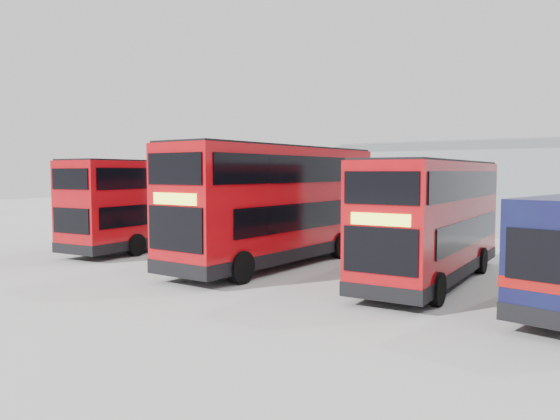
% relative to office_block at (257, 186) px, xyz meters
% --- Properties ---
extents(ground_plane, '(120.00, 120.00, 0.00)m').
position_rel_office_block_xyz_m(ground_plane, '(14.00, -17.99, -2.58)').
color(ground_plane, '#AEADA8').
rests_on(ground_plane, ground).
extents(office_block, '(12.30, 8.32, 5.12)m').
position_rel_office_block_xyz_m(office_block, '(0.00, 0.00, 0.00)').
color(office_block, navy).
rests_on(office_block, ground).
extents(double_decker_left, '(3.31, 10.29, 4.28)m').
position_rel_office_block_xyz_m(double_decker_left, '(6.40, -17.17, -0.45)').
color(double_decker_left, '#AF0A10').
rests_on(double_decker_left, ground).
extents(double_decker_centre, '(3.09, 11.33, 4.76)m').
position_rel_office_block_xyz_m(double_decker_centre, '(14.19, -17.83, -0.21)').
color(double_decker_centre, '#AF0A10').
rests_on(double_decker_centre, ground).
extents(double_decker_right, '(2.79, 9.82, 4.11)m').
position_rel_office_block_xyz_m(double_decker_right, '(20.51, -17.75, -0.53)').
color(double_decker_right, '#AF0A10').
rests_on(double_decker_right, ground).
extents(panel_van, '(2.37, 5.02, 2.14)m').
position_rel_office_block_xyz_m(panel_van, '(-5.00, -5.04, -1.38)').
color(panel_van, white).
rests_on(panel_van, ground).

